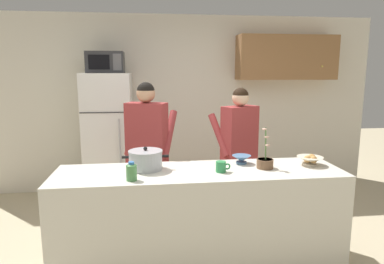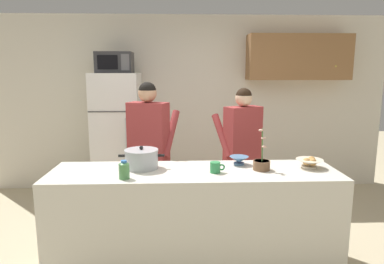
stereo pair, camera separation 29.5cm
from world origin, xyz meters
name	(u,v)px [view 2 (the right image)]	position (x,y,z in m)	size (l,w,h in m)	color
back_wall_unit	(203,97)	(0.23, 2.27, 1.40)	(6.00, 0.48, 2.60)	silver
kitchen_island	(194,219)	(0.00, 0.00, 0.46)	(2.55, 0.68, 0.92)	silver
refrigerator	(118,136)	(-1.00, 1.85, 0.88)	(0.64, 0.68, 1.76)	white
microwave	(115,63)	(-1.00, 1.83, 1.90)	(0.48, 0.37, 0.28)	#2D2D30
person_near_pot	(149,140)	(-0.46, 0.74, 1.05)	(0.61, 0.56, 1.68)	#726656
person_by_sink	(242,142)	(0.58, 0.86, 1.00)	(0.60, 0.56, 1.61)	black
cooking_pot	(142,159)	(-0.48, 0.10, 1.01)	(0.42, 0.31, 0.21)	#ADAFB5
coffee_mug	(216,167)	(0.18, -0.07, 0.97)	(0.13, 0.09, 0.10)	#2D8C4C
bread_bowl	(310,163)	(1.05, 0.05, 0.97)	(0.24, 0.24, 0.10)	beige
empty_bowl	(239,160)	(0.43, 0.18, 0.97)	(0.18, 0.18, 0.08)	#4C7299
bottle_near_edge	(124,170)	(-0.59, -0.21, 1.00)	(0.09, 0.09, 0.15)	#4C8C4C
potted_orchid	(262,164)	(0.60, 0.00, 0.98)	(0.15, 0.15, 0.37)	brown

